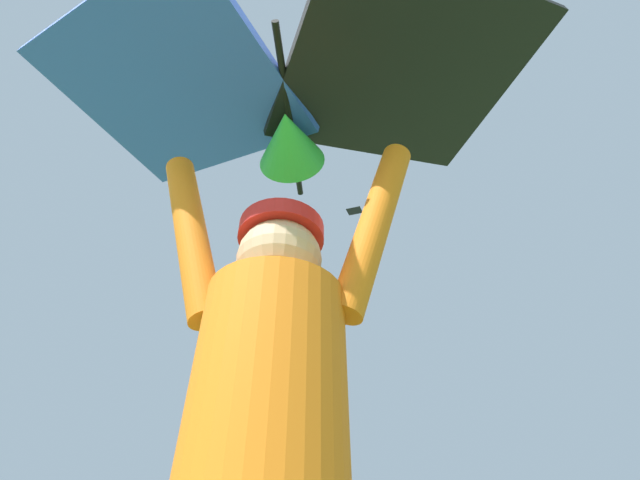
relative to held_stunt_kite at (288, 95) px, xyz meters
The scene contains 5 objects.
held_stunt_kite is the anchor object (origin of this frame).
distant_kite_purple_mid_left 14.11m from the held_stunt_kite, 103.46° to the left, with size 0.90×1.07×1.17m.
distant_kite_teal_high_right 15.15m from the held_stunt_kite, 106.04° to the left, with size 1.00×1.12×1.42m.
distant_kite_green_low_left 22.97m from the held_stunt_kite, 102.92° to the left, with size 0.89×0.99×1.08m.
distant_kite_black_overhead_distant 24.57m from the held_stunt_kite, 85.88° to the left, with size 1.18×1.16×0.40m.
Camera 1 is at (0.51, -0.63, 0.78)m, focal length 24.40 mm.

